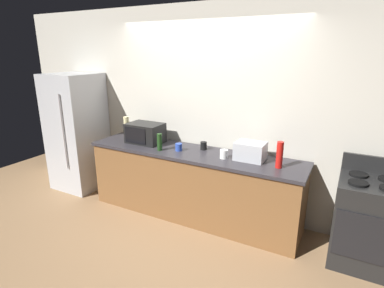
{
  "coord_description": "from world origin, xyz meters",
  "views": [
    {
      "loc": [
        1.74,
        -2.83,
        2.12
      ],
      "look_at": [
        0.0,
        0.4,
        1.0
      ],
      "focal_mm": 28.61,
      "sensor_mm": 36.0,
      "label": 1
    }
  ],
  "objects_px": {
    "bottle_hot_sauce": "(280,155)",
    "toaster_oven": "(250,151)",
    "bottle_hand_soap": "(127,127)",
    "mug_black": "(204,146)",
    "stove_range": "(366,222)",
    "bottle_wine": "(160,142)",
    "refrigerator": "(77,132)",
    "mug_white": "(224,154)",
    "mug_blue": "(179,147)",
    "microwave": "(145,133)"
  },
  "relations": [
    {
      "from": "bottle_hand_soap",
      "to": "mug_white",
      "type": "distance_m",
      "value": 1.67
    },
    {
      "from": "toaster_oven",
      "to": "bottle_hand_soap",
      "type": "relative_size",
      "value": 1.14
    },
    {
      "from": "bottle_hot_sauce",
      "to": "bottle_hand_soap",
      "type": "height_order",
      "value": "bottle_hand_soap"
    },
    {
      "from": "toaster_oven",
      "to": "mug_blue",
      "type": "distance_m",
      "value": 0.91
    },
    {
      "from": "toaster_oven",
      "to": "mug_white",
      "type": "height_order",
      "value": "toaster_oven"
    },
    {
      "from": "refrigerator",
      "to": "mug_white",
      "type": "height_order",
      "value": "refrigerator"
    },
    {
      "from": "microwave",
      "to": "mug_blue",
      "type": "xyz_separation_m",
      "value": [
        0.59,
        -0.09,
        -0.09
      ]
    },
    {
      "from": "refrigerator",
      "to": "bottle_hand_soap",
      "type": "xyz_separation_m",
      "value": [
        0.85,
        0.18,
        0.15
      ]
    },
    {
      "from": "refrigerator",
      "to": "mug_black",
      "type": "bearing_deg",
      "value": 3.85
    },
    {
      "from": "mug_black",
      "to": "microwave",
      "type": "bearing_deg",
      "value": -173.57
    },
    {
      "from": "mug_blue",
      "to": "toaster_oven",
      "type": "bearing_deg",
      "value": 6.7
    },
    {
      "from": "bottle_wine",
      "to": "stove_range",
      "type": "bearing_deg",
      "value": 3.56
    },
    {
      "from": "bottle_hand_soap",
      "to": "mug_black",
      "type": "distance_m",
      "value": 1.29
    },
    {
      "from": "bottle_wine",
      "to": "mug_blue",
      "type": "xyz_separation_m",
      "value": [
        0.22,
        0.1,
        -0.06
      ]
    },
    {
      "from": "stove_range",
      "to": "mug_white",
      "type": "height_order",
      "value": "stove_range"
    },
    {
      "from": "toaster_oven",
      "to": "bottle_hand_soap",
      "type": "xyz_separation_m",
      "value": [
        -1.93,
        0.12,
        0.04
      ]
    },
    {
      "from": "toaster_oven",
      "to": "bottle_wine",
      "type": "height_order",
      "value": "bottle_wine"
    },
    {
      "from": "toaster_oven",
      "to": "refrigerator",
      "type": "bearing_deg",
      "value": -178.76
    },
    {
      "from": "microwave",
      "to": "bottle_hand_soap",
      "type": "xyz_separation_m",
      "value": [
        -0.44,
        0.13,
        0.01
      ]
    },
    {
      "from": "toaster_oven",
      "to": "mug_black",
      "type": "relative_size",
      "value": 3.31
    },
    {
      "from": "bottle_hot_sauce",
      "to": "mug_blue",
      "type": "height_order",
      "value": "bottle_hot_sauce"
    },
    {
      "from": "stove_range",
      "to": "toaster_oven",
      "type": "bearing_deg",
      "value": 177.26
    },
    {
      "from": "bottle_hot_sauce",
      "to": "toaster_oven",
      "type": "bearing_deg",
      "value": 164.17
    },
    {
      "from": "stove_range",
      "to": "mug_black",
      "type": "distance_m",
      "value": 1.98
    },
    {
      "from": "refrigerator",
      "to": "stove_range",
      "type": "height_order",
      "value": "refrigerator"
    },
    {
      "from": "bottle_wine",
      "to": "bottle_hand_soap",
      "type": "height_order",
      "value": "bottle_hand_soap"
    },
    {
      "from": "bottle_hand_soap",
      "to": "mug_white",
      "type": "relative_size",
      "value": 2.81
    },
    {
      "from": "mug_white",
      "to": "mug_blue",
      "type": "distance_m",
      "value": 0.62
    },
    {
      "from": "refrigerator",
      "to": "stove_range",
      "type": "xyz_separation_m",
      "value": [
        4.05,
        0.0,
        -0.44
      ]
    },
    {
      "from": "bottle_wine",
      "to": "refrigerator",
      "type": "bearing_deg",
      "value": 174.89
    },
    {
      "from": "toaster_oven",
      "to": "bottle_hand_soap",
      "type": "bearing_deg",
      "value": 176.51
    },
    {
      "from": "refrigerator",
      "to": "stove_range",
      "type": "distance_m",
      "value": 4.07
    },
    {
      "from": "bottle_hot_sauce",
      "to": "bottle_wine",
      "type": "relative_size",
      "value": 1.35
    },
    {
      "from": "stove_range",
      "to": "toaster_oven",
      "type": "distance_m",
      "value": 1.37
    },
    {
      "from": "toaster_oven",
      "to": "bottle_wine",
      "type": "distance_m",
      "value": 1.15
    },
    {
      "from": "toaster_oven",
      "to": "bottle_wine",
      "type": "relative_size",
      "value": 1.56
    },
    {
      "from": "stove_range",
      "to": "bottle_hand_soap",
      "type": "height_order",
      "value": "bottle_hand_soap"
    },
    {
      "from": "bottle_wine",
      "to": "mug_white",
      "type": "relative_size",
      "value": 2.06
    },
    {
      "from": "stove_range",
      "to": "mug_blue",
      "type": "height_order",
      "value": "stove_range"
    },
    {
      "from": "refrigerator",
      "to": "microwave",
      "type": "relative_size",
      "value": 3.75
    },
    {
      "from": "stove_range",
      "to": "refrigerator",
      "type": "bearing_deg",
      "value": -180.0
    },
    {
      "from": "bottle_hand_soap",
      "to": "mug_white",
      "type": "bearing_deg",
      "value": -7.67
    },
    {
      "from": "stove_range",
      "to": "bottle_wine",
      "type": "height_order",
      "value": "bottle_wine"
    },
    {
      "from": "stove_range",
      "to": "bottle_hand_soap",
      "type": "distance_m",
      "value": 3.25
    },
    {
      "from": "bottle_hand_soap",
      "to": "bottle_hot_sauce",
      "type": "bearing_deg",
      "value": -5.47
    },
    {
      "from": "microwave",
      "to": "bottle_hot_sauce",
      "type": "relative_size",
      "value": 1.62
    },
    {
      "from": "stove_range",
      "to": "microwave",
      "type": "relative_size",
      "value": 2.25
    },
    {
      "from": "stove_range",
      "to": "bottle_wine",
      "type": "relative_size",
      "value": 4.94
    },
    {
      "from": "refrigerator",
      "to": "mug_black",
      "type": "relative_size",
      "value": 17.53
    },
    {
      "from": "bottle_hot_sauce",
      "to": "bottle_wine",
      "type": "height_order",
      "value": "bottle_hot_sauce"
    }
  ]
}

